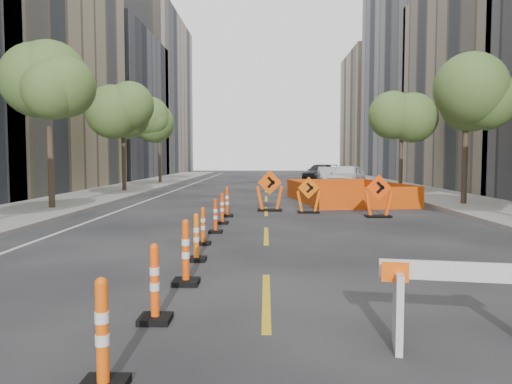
{
  "coord_description": "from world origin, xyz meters",
  "views": [
    {
      "loc": [
        -0.01,
        -9.29,
        2.11
      ],
      "look_at": [
        -0.3,
        5.17,
        1.1
      ],
      "focal_mm": 35.0,
      "sensor_mm": 36.0,
      "label": 1
    }
  ],
  "objects_px": {
    "chevron_sign_center": "(309,195)",
    "parked_car_near": "(347,176)",
    "channelizer_3": "(196,237)",
    "channelizer_6": "(222,208)",
    "channelizer_4": "(203,226)",
    "parked_car_far": "(320,172)",
    "channelizer_7": "(227,202)",
    "chevron_sign_left": "(270,191)",
    "barricade_board": "(469,306)",
    "channelizer_1": "(155,283)",
    "channelizer_0": "(102,334)",
    "parked_car_mid": "(328,176)",
    "channelizer_2": "(186,252)",
    "chevron_sign_right": "(378,196)",
    "channelizer_5": "(216,216)"
  },
  "relations": [
    {
      "from": "parked_car_mid",
      "to": "parked_car_far",
      "type": "xyz_separation_m",
      "value": [
        0.09,
        6.67,
        0.05
      ]
    },
    {
      "from": "channelizer_6",
      "to": "chevron_sign_right",
      "type": "xyz_separation_m",
      "value": [
        5.34,
        1.88,
        0.26
      ]
    },
    {
      "from": "channelizer_5",
      "to": "channelizer_0",
      "type": "bearing_deg",
      "value": -90.39
    },
    {
      "from": "channelizer_3",
      "to": "channelizer_6",
      "type": "distance_m",
      "value": 5.66
    },
    {
      "from": "channelizer_4",
      "to": "barricade_board",
      "type": "relative_size",
      "value": 0.48
    },
    {
      "from": "channelizer_1",
      "to": "chevron_sign_right",
      "type": "bearing_deg",
      "value": 64.57
    },
    {
      "from": "channelizer_3",
      "to": "chevron_sign_right",
      "type": "bearing_deg",
      "value": 54.52
    },
    {
      "from": "chevron_sign_center",
      "to": "parked_car_near",
      "type": "height_order",
      "value": "parked_car_near"
    },
    {
      "from": "channelizer_4",
      "to": "chevron_sign_center",
      "type": "xyz_separation_m",
      "value": [
        3.13,
        6.94,
        0.23
      ]
    },
    {
      "from": "channelizer_6",
      "to": "channelizer_3",
      "type": "bearing_deg",
      "value": -90.28
    },
    {
      "from": "channelizer_1",
      "to": "channelizer_4",
      "type": "xyz_separation_m",
      "value": [
        -0.1,
        5.66,
        -0.05
      ]
    },
    {
      "from": "channelizer_1",
      "to": "parked_car_mid",
      "type": "relative_size",
      "value": 0.25
    },
    {
      "from": "chevron_sign_left",
      "to": "parked_car_near",
      "type": "relative_size",
      "value": 0.33
    },
    {
      "from": "channelizer_7",
      "to": "chevron_sign_left",
      "type": "distance_m",
      "value": 2.51
    },
    {
      "from": "channelizer_7",
      "to": "parked_car_far",
      "type": "height_order",
      "value": "parked_car_far"
    },
    {
      "from": "channelizer_0",
      "to": "chevron_sign_center",
      "type": "relative_size",
      "value": 0.76
    },
    {
      "from": "channelizer_0",
      "to": "channelizer_2",
      "type": "relative_size",
      "value": 0.96
    },
    {
      "from": "channelizer_4",
      "to": "channelizer_7",
      "type": "bearing_deg",
      "value": 88.57
    },
    {
      "from": "channelizer_3",
      "to": "channelizer_1",
      "type": "bearing_deg",
      "value": -90.07
    },
    {
      "from": "channelizer_7",
      "to": "parked_car_far",
      "type": "relative_size",
      "value": 0.21
    },
    {
      "from": "channelizer_3",
      "to": "chevron_sign_center",
      "type": "height_order",
      "value": "chevron_sign_center"
    },
    {
      "from": "channelizer_2",
      "to": "channelizer_4",
      "type": "xyz_separation_m",
      "value": [
        -0.19,
        3.77,
        -0.09
      ]
    },
    {
      "from": "channelizer_0",
      "to": "chevron_sign_left",
      "type": "relative_size",
      "value": 0.65
    },
    {
      "from": "parked_car_far",
      "to": "barricade_board",
      "type": "bearing_deg",
      "value": -69.44
    },
    {
      "from": "channelizer_0",
      "to": "parked_car_mid",
      "type": "relative_size",
      "value": 0.25
    },
    {
      "from": "channelizer_0",
      "to": "channelizer_1",
      "type": "height_order",
      "value": "channelizer_0"
    },
    {
      "from": "channelizer_4",
      "to": "parked_car_far",
      "type": "distance_m",
      "value": 33.96
    },
    {
      "from": "channelizer_4",
      "to": "chevron_sign_left",
      "type": "height_order",
      "value": "chevron_sign_left"
    },
    {
      "from": "barricade_board",
      "to": "channelizer_4",
      "type": "bearing_deg",
      "value": 129.79
    },
    {
      "from": "channelizer_4",
      "to": "channelizer_0",
      "type": "bearing_deg",
      "value": -89.65
    },
    {
      "from": "channelizer_2",
      "to": "channelizer_7",
      "type": "bearing_deg",
      "value": 90.3
    },
    {
      "from": "channelizer_3",
      "to": "parked_car_far",
      "type": "relative_size",
      "value": 0.19
    },
    {
      "from": "chevron_sign_left",
      "to": "parked_car_mid",
      "type": "bearing_deg",
      "value": 94.41
    },
    {
      "from": "channelizer_0",
      "to": "chevron_sign_right",
      "type": "bearing_deg",
      "value": 67.64
    },
    {
      "from": "channelizer_1",
      "to": "barricade_board",
      "type": "height_order",
      "value": "channelizer_1"
    },
    {
      "from": "channelizer_0",
      "to": "channelizer_2",
      "type": "distance_m",
      "value": 3.77
    },
    {
      "from": "channelizer_0",
      "to": "parked_car_mid",
      "type": "bearing_deg",
      "value": 79.62
    },
    {
      "from": "channelizer_4",
      "to": "parked_car_far",
      "type": "height_order",
      "value": "parked_car_far"
    },
    {
      "from": "chevron_sign_right",
      "to": "channelizer_2",
      "type": "bearing_deg",
      "value": -127.98
    },
    {
      "from": "channelizer_6",
      "to": "barricade_board",
      "type": "xyz_separation_m",
      "value": [
        3.61,
        -10.28,
        -0.01
      ]
    },
    {
      "from": "barricade_board",
      "to": "parked_car_near",
      "type": "distance_m",
      "value": 28.29
    },
    {
      "from": "channelizer_4",
      "to": "chevron_sign_left",
      "type": "xyz_separation_m",
      "value": [
        1.67,
        7.63,
        0.35
      ]
    },
    {
      "from": "channelizer_7",
      "to": "channelizer_2",
      "type": "bearing_deg",
      "value": -89.7
    },
    {
      "from": "channelizer_0",
      "to": "channelizer_3",
      "type": "height_order",
      "value": "channelizer_0"
    },
    {
      "from": "chevron_sign_left",
      "to": "chevron_sign_center",
      "type": "distance_m",
      "value": 1.62
    },
    {
      "from": "channelizer_7",
      "to": "chevron_sign_left",
      "type": "xyz_separation_m",
      "value": [
        1.52,
        1.97,
        0.27
      ]
    },
    {
      "from": "channelizer_7",
      "to": "parked_car_near",
      "type": "relative_size",
      "value": 0.22
    },
    {
      "from": "channelizer_3",
      "to": "channelizer_6",
      "type": "bearing_deg",
      "value": 89.72
    },
    {
      "from": "channelizer_3",
      "to": "parked_car_near",
      "type": "bearing_deg",
      "value": 73.78
    },
    {
      "from": "channelizer_5",
      "to": "parked_car_mid",
      "type": "xyz_separation_m",
      "value": [
        6.21,
        24.79,
        0.2
      ]
    }
  ]
}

